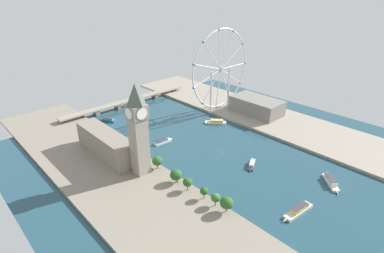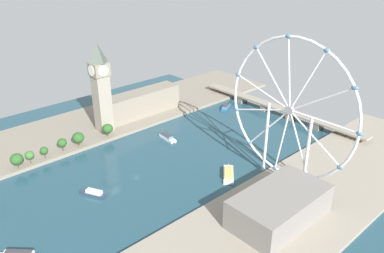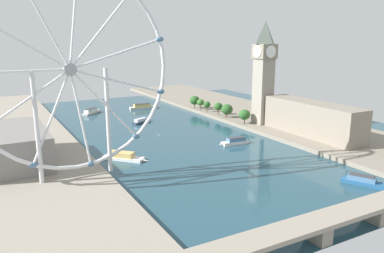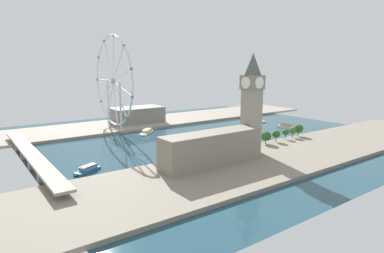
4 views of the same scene
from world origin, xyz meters
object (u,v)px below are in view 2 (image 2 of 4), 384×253
Objects in this scene: ferris_wheel at (290,111)px; tour_boat_3 at (226,107)px; riverside_hall at (280,206)px; tour_boat_5 at (93,193)px; clock_tower at (101,86)px; parliament_block at (142,103)px; tour_boat_0 at (228,174)px; tour_boat_1 at (168,137)px; river_bridge at (278,109)px.

tour_boat_3 is (-136.53, 80.35, -59.70)m from ferris_wheel.
riverside_hall is 2.74× the size of tour_boat_3.
tour_boat_5 is at bearing 166.14° from tour_boat_3.
clock_tower is at bearing 135.95° from tour_boat_3.
parliament_block reaches higher than tour_boat_5.
parliament_block is 153.73m from tour_boat_5.
tour_boat_0 is (-63.90, 19.08, -11.43)m from riverside_hall.
tour_boat_1 reaches higher than tour_boat_5.
river_bridge is 8.42× the size of tour_boat_1.
tour_boat_3 is at bearing 149.52° from ferris_wheel.
river_bridge is (-114.81, 155.39, -6.65)m from riverside_hall.
parliament_block is at bearing 170.31° from tour_boat_1.
ferris_wheel reaches higher than tour_boat_1.
clock_tower is 208.76m from riverside_hall.
riverside_hall is 3.11× the size of tour_boat_5.
tour_boat_3 is 1.14× the size of tour_boat_5.
parliament_block is 189.84m from ferris_wheel.
parliament_block reaches higher than river_bridge.
riverside_hall is 207.51m from tour_boat_3.
river_bridge is 7.71× the size of tour_boat_0.
tour_boat_1 is at bearing -13.85° from parliament_block.
tour_boat_5 is at bearing 109.01° from tour_boat_0.
tour_boat_5 is (35.10, -101.97, -0.21)m from tour_boat_1.
river_bridge is at bearing 61.69° from clock_tower.
clock_tower reaches higher than tour_boat_3.
clock_tower reaches higher than river_bridge.
ferris_wheel is 0.55× the size of river_bridge.
clock_tower is 3.27× the size of tour_boat_0.
clock_tower is at bearing -118.31° from river_bridge.
clock_tower is 195.41m from river_bridge.
tour_boat_0 is 1.06× the size of tour_boat_3.
tour_boat_3 reaches higher than tour_boat_1.
tour_boat_5 is (-0.12, -233.00, -4.95)m from river_bridge.
tour_boat_5 is (-86.09, -122.10, -59.91)m from ferris_wheel.
ferris_wheel is at bearing 1.43° from parliament_block.
river_bridge is 145.59m from tour_boat_0.
tour_boat_1 is at bearing -98.16° from tour_boat_5.
ferris_wheel is 4.20× the size of tour_boat_0.
tour_boat_3 is (39.90, 137.34, -47.31)m from clock_tower.
ferris_wheel reaches higher than tour_boat_5.
riverside_hall is 152.42m from tour_boat_1.
parliament_block reaches higher than tour_boat_3.
tour_boat_1 is at bearing 160.83° from tour_boat_3.
river_bridge is 9.32× the size of tour_boat_5.
ferris_wheel is 71.72m from riverside_hall.
riverside_hall is (28.84, -44.49, -48.30)m from ferris_wheel.
clock_tower reaches higher than tour_boat_5.
river_bridge is 59.26m from tour_boat_3.
river_bridge is (98.23, 115.50, -9.27)m from parliament_block.
parliament_block is at bearing 38.89° from tour_boat_0.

